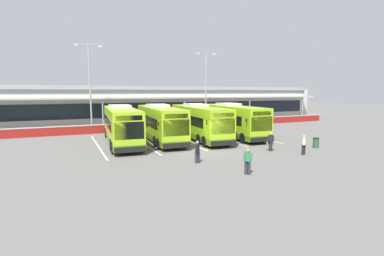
{
  "coord_description": "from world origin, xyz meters",
  "views": [
    {
      "loc": [
        -11.23,
        -21.87,
        5.08
      ],
      "look_at": [
        0.08,
        3.0,
        1.6
      ],
      "focal_mm": 26.56,
      "sensor_mm": 36.0,
      "label": 1
    }
  ],
  "objects_px": {
    "coach_bus_leftmost": "(121,126)",
    "lamp_post_centre": "(206,84)",
    "coach_bus_right_centre": "(232,121)",
    "litter_bin": "(316,143)",
    "coach_bus_centre": "(199,122)",
    "pedestrian_in_dark_coat": "(248,161)",
    "pedestrian_child": "(197,151)",
    "coach_bus_left_centre": "(160,124)",
    "pedestrian_with_handbag": "(270,141)",
    "lamp_post_west": "(90,82)",
    "pedestrian_near_bin": "(304,144)"
  },
  "relations": [
    {
      "from": "coach_bus_leftmost",
      "to": "lamp_post_centre",
      "type": "xyz_separation_m",
      "value": [
        14.89,
        10.78,
        4.5
      ]
    },
    {
      "from": "coach_bus_right_centre",
      "to": "litter_bin",
      "type": "xyz_separation_m",
      "value": [
        3.21,
        -9.18,
        -1.32
      ]
    },
    {
      "from": "coach_bus_centre",
      "to": "lamp_post_centre",
      "type": "height_order",
      "value": "lamp_post_centre"
    },
    {
      "from": "pedestrian_in_dark_coat",
      "to": "pedestrian_child",
      "type": "relative_size",
      "value": 1.0
    },
    {
      "from": "pedestrian_in_dark_coat",
      "to": "litter_bin",
      "type": "bearing_deg",
      "value": 22.53
    },
    {
      "from": "coach_bus_centre",
      "to": "lamp_post_centre",
      "type": "relative_size",
      "value": 1.12
    },
    {
      "from": "coach_bus_left_centre",
      "to": "coach_bus_centre",
      "type": "xyz_separation_m",
      "value": [
        4.19,
        -0.69,
        0.0
      ]
    },
    {
      "from": "coach_bus_left_centre",
      "to": "pedestrian_child",
      "type": "xyz_separation_m",
      "value": [
        -0.55,
        -10.29,
        -0.91
      ]
    },
    {
      "from": "pedestrian_in_dark_coat",
      "to": "coach_bus_leftmost",
      "type": "bearing_deg",
      "value": 109.86
    },
    {
      "from": "coach_bus_left_centre",
      "to": "litter_bin",
      "type": "bearing_deg",
      "value": -39.66
    },
    {
      "from": "coach_bus_left_centre",
      "to": "pedestrian_with_handbag",
      "type": "height_order",
      "value": "coach_bus_left_centre"
    },
    {
      "from": "coach_bus_leftmost",
      "to": "coach_bus_centre",
      "type": "xyz_separation_m",
      "value": [
        8.2,
        -0.54,
        0.0
      ]
    },
    {
      "from": "coach_bus_leftmost",
      "to": "lamp_post_west",
      "type": "height_order",
      "value": "lamp_post_west"
    },
    {
      "from": "pedestrian_with_handbag",
      "to": "lamp_post_centre",
      "type": "height_order",
      "value": "lamp_post_centre"
    },
    {
      "from": "pedestrian_in_dark_coat",
      "to": "lamp_post_centre",
      "type": "xyz_separation_m",
      "value": [
        9.83,
        24.79,
        5.42
      ]
    },
    {
      "from": "lamp_post_west",
      "to": "litter_bin",
      "type": "bearing_deg",
      "value": -47.97
    },
    {
      "from": "coach_bus_right_centre",
      "to": "pedestrian_in_dark_coat",
      "type": "height_order",
      "value": "coach_bus_right_centre"
    },
    {
      "from": "pedestrian_with_handbag",
      "to": "lamp_post_centre",
      "type": "xyz_separation_m",
      "value": [
        3.87,
        19.74,
        5.43
      ]
    },
    {
      "from": "pedestrian_with_handbag",
      "to": "litter_bin",
      "type": "height_order",
      "value": "pedestrian_with_handbag"
    },
    {
      "from": "coach_bus_centre",
      "to": "pedestrian_in_dark_coat",
      "type": "relative_size",
      "value": 7.6
    },
    {
      "from": "lamp_post_west",
      "to": "lamp_post_centre",
      "type": "relative_size",
      "value": 1.0
    },
    {
      "from": "coach_bus_leftmost",
      "to": "coach_bus_right_centre",
      "type": "relative_size",
      "value": 1.0
    },
    {
      "from": "pedestrian_near_bin",
      "to": "lamp_post_west",
      "type": "xyz_separation_m",
      "value": [
        -14.4,
        21.24,
        5.42
      ]
    },
    {
      "from": "coach_bus_left_centre",
      "to": "coach_bus_leftmost",
      "type": "bearing_deg",
      "value": -177.86
    },
    {
      "from": "coach_bus_centre",
      "to": "pedestrian_with_handbag",
      "type": "bearing_deg",
      "value": -71.48
    },
    {
      "from": "pedestrian_near_bin",
      "to": "litter_bin",
      "type": "relative_size",
      "value": 1.74
    },
    {
      "from": "coach_bus_right_centre",
      "to": "lamp_post_centre",
      "type": "distance_m",
      "value": 12.28
    },
    {
      "from": "pedestrian_with_handbag",
      "to": "lamp_post_centre",
      "type": "distance_m",
      "value": 20.84
    },
    {
      "from": "coach_bus_leftmost",
      "to": "coach_bus_left_centre",
      "type": "bearing_deg",
      "value": 2.14
    },
    {
      "from": "lamp_post_centre",
      "to": "pedestrian_near_bin",
      "type": "bearing_deg",
      "value": -96.18
    },
    {
      "from": "coach_bus_left_centre",
      "to": "pedestrian_child",
      "type": "distance_m",
      "value": 10.35
    },
    {
      "from": "pedestrian_in_dark_coat",
      "to": "litter_bin",
      "type": "distance_m",
      "value": 11.57
    },
    {
      "from": "coach_bus_leftmost",
      "to": "pedestrian_child",
      "type": "bearing_deg",
      "value": -71.18
    },
    {
      "from": "coach_bus_centre",
      "to": "pedestrian_near_bin",
      "type": "height_order",
      "value": "coach_bus_centre"
    },
    {
      "from": "coach_bus_centre",
      "to": "coach_bus_right_centre",
      "type": "relative_size",
      "value": 1.0
    },
    {
      "from": "pedestrian_with_handbag",
      "to": "lamp_post_west",
      "type": "bearing_deg",
      "value": 124.27
    },
    {
      "from": "coach_bus_left_centre",
      "to": "pedestrian_near_bin",
      "type": "distance_m",
      "value": 14.24
    },
    {
      "from": "pedestrian_child",
      "to": "lamp_post_west",
      "type": "xyz_separation_m",
      "value": [
        -5.35,
        20.14,
        5.42
      ]
    },
    {
      "from": "coach_bus_right_centre",
      "to": "pedestrian_in_dark_coat",
      "type": "relative_size",
      "value": 7.6
    },
    {
      "from": "pedestrian_with_handbag",
      "to": "lamp_post_west",
      "type": "relative_size",
      "value": 0.15
    },
    {
      "from": "pedestrian_child",
      "to": "lamp_post_centre",
      "type": "height_order",
      "value": "lamp_post_centre"
    },
    {
      "from": "pedestrian_in_dark_coat",
      "to": "lamp_post_west",
      "type": "relative_size",
      "value": 0.15
    },
    {
      "from": "coach_bus_centre",
      "to": "litter_bin",
      "type": "height_order",
      "value": "coach_bus_centre"
    },
    {
      "from": "coach_bus_right_centre",
      "to": "lamp_post_west",
      "type": "relative_size",
      "value": 1.12
    },
    {
      "from": "coach_bus_right_centre",
      "to": "pedestrian_child",
      "type": "height_order",
      "value": "coach_bus_right_centre"
    },
    {
      "from": "pedestrian_child",
      "to": "pedestrian_with_handbag",
      "type": "bearing_deg",
      "value": 8.89
    },
    {
      "from": "pedestrian_near_bin",
      "to": "lamp_post_centre",
      "type": "distance_m",
      "value": 22.81
    },
    {
      "from": "pedestrian_child",
      "to": "pedestrian_near_bin",
      "type": "relative_size",
      "value": 1.0
    },
    {
      "from": "pedestrian_in_dark_coat",
      "to": "litter_bin",
      "type": "height_order",
      "value": "pedestrian_in_dark_coat"
    },
    {
      "from": "coach_bus_right_centre",
      "to": "pedestrian_in_dark_coat",
      "type": "bearing_deg",
      "value": -118.77
    }
  ]
}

